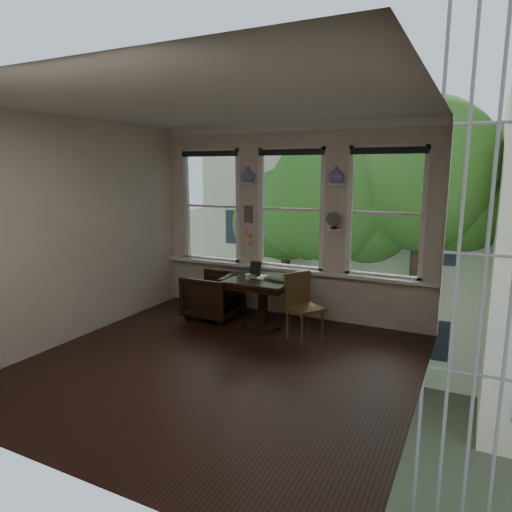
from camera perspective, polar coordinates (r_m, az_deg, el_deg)
The scene contains 25 objects.
ground at distance 5.65m, azimuth -4.57°, elevation -13.41°, with size 4.50×4.50×0.00m, color black.
ceiling at distance 5.21m, azimuth -5.08°, elevation 18.31°, with size 4.50×4.50×0.00m, color silver.
wall_back at distance 7.23m, azimuth 4.47°, elevation 4.27°, with size 4.50×4.50×0.00m, color beige.
wall_front at distance 3.53m, azimuth -24.04°, elevation -3.45°, with size 4.50×4.50×0.00m, color beige.
wall_left at distance 6.66m, azimuth -21.64°, elevation 3.00°, with size 4.50×4.50×0.00m, color beige.
wall_right at distance 4.51m, azimuth 20.49°, elevation -0.30°, with size 4.50×4.50×0.00m, color beige.
window_left at distance 7.86m, azimuth -5.42°, elevation 6.24°, with size 1.10×0.12×1.90m, color white, non-canonical shape.
window_center at distance 7.21m, azimuth 4.49°, elevation 5.85°, with size 1.10×0.12×1.90m, color white, non-canonical shape.
window_right at distance 6.80m, azimuth 15.94°, elevation 5.18°, with size 1.10×0.12×1.90m, color white, non-canonical shape.
shelf_left at distance 7.40m, azimuth -1.04°, elevation 9.11°, with size 0.26×0.16×0.03m, color white.
shelf_right at distance 6.85m, azimuth 9.92°, elevation 8.82°, with size 0.26×0.16×0.03m, color white.
intercom at distance 7.45m, azimuth -0.92°, elevation 5.27°, with size 0.14×0.06×0.28m, color #59544F.
sticky_notes at distance 7.50m, azimuth -0.90°, elevation 2.61°, with size 0.16×0.01×0.24m, color pink, non-canonical shape.
desk_fan at distance 6.87m, azimuth 9.72°, elevation 4.07°, with size 0.20×0.20×0.24m, color #59544F, non-canonical shape.
vase_left at distance 7.39m, azimuth -1.05°, elevation 10.19°, with size 0.24×0.24×0.25m, color silver.
vase_right at distance 6.85m, azimuth 9.96°, elevation 9.99°, with size 0.24×0.24×0.25m, color silver.
table at distance 6.76m, azimuth 0.87°, elevation -5.91°, with size 0.90×0.90×0.75m, color black, non-canonical shape.
armchair_left at distance 7.24m, azimuth -5.38°, elevation -4.93°, with size 0.77×0.79×0.72m, color black.
cushion_red at distance 7.21m, azimuth -5.39°, elevation -4.25°, with size 0.45×0.45×0.06m, color maroon.
side_chair_right at distance 6.27m, azimuth 6.15°, elevation -6.47°, with size 0.42×0.42×0.92m, color #4B331A, non-canonical shape.
laptop at distance 6.50m, azimuth 2.09°, elevation -3.02°, with size 0.37×0.24×0.03m, color black.
mug at distance 6.56m, azimuth -0.98°, elevation -2.62°, with size 0.10×0.10×0.09m, color white.
drinking_glass at distance 6.56m, azimuth -0.31°, elevation -2.62°, with size 0.11×0.11×0.09m, color white.
tablet at distance 6.79m, azimuth -0.07°, elevation -1.59°, with size 0.16×0.02×0.22m, color black.
papers at distance 6.76m, azimuth 0.25°, elevation -2.59°, with size 0.22×0.30×0.00m, color silver.
Camera 1 is at (2.68, -4.41, 2.31)m, focal length 32.00 mm.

